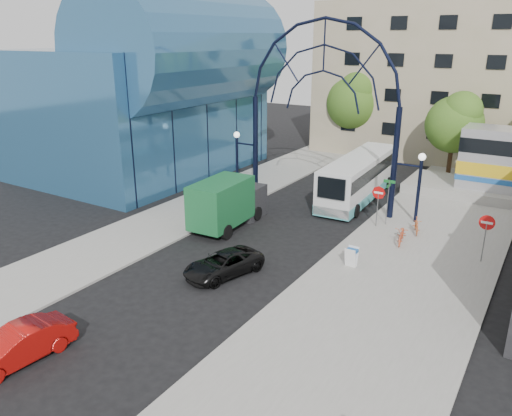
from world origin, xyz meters
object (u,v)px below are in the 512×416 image
Objects in this scene: gateway_arch at (323,76)px; bike_near_a at (402,234)px; green_truck at (228,202)px; tree_north_a at (456,121)px; street_name_sign at (388,193)px; tree_north_b at (355,100)px; stop_sign at (378,196)px; red_sedan at (18,346)px; bike_near_b at (417,226)px; city_bus at (359,177)px; black_suv at (223,264)px; do_not_enter_sign at (486,227)px; sandwich_board at (352,255)px.

bike_near_a is at bearing -28.76° from gateway_arch.
tree_north_a is at bearing 60.81° from green_truck.
tree_north_b is (-9.08, 17.33, 3.14)m from street_name_sign.
bike_near_a is at bearing -87.36° from tree_north_a.
stop_sign is 0.63× the size of red_sedan.
gateway_arch is 22.80m from red_sedan.
green_truck is 3.96× the size of bike_near_b.
gateway_arch is at bearing -117.17° from tree_north_a.
city_bus is at bearing 88.13° from red_sedan.
tree_north_b is 4.20× the size of bike_near_a.
tree_north_b reaches higher than tree_north_a.
city_bus is 15.03m from black_suv.
tree_north_b is at bearing 103.68° from gateway_arch.
do_not_enter_sign is 0.31× the size of tree_north_b.
black_suv is at bearing -96.78° from city_bus.
city_bus is 2.71× the size of black_suv.
do_not_enter_sign is 14.15m from green_truck.
bike_near_a is (-4.15, 0.24, -1.36)m from do_not_enter_sign.
green_truck is at bearing -114.64° from gateway_arch.
bike_near_a is at bearing -55.07° from street_name_sign.
street_name_sign is at bearing 146.52° from bike_near_b.
black_suv is at bearing -102.96° from tree_north_a.
street_name_sign is (-5.80, 2.60, 0.15)m from do_not_enter_sign.
tree_north_a is at bearing 84.58° from stop_sign.
sandwich_board is (5.60, -8.02, -7.81)m from gateway_arch.
gateway_arch is 9.96m from green_truck.
gateway_arch is 2.25× the size of green_truck.
green_truck is 15.02m from red_sedan.
tree_north_b is at bearing 89.53° from green_truck.
gateway_arch is 3.35× the size of black_suv.
sandwich_board is 0.52× the size of bike_near_a.
stop_sign reaches higher than black_suv.
stop_sign is 6.51m from do_not_enter_sign.
tree_north_b is at bearing 115.83° from stop_sign.
tree_north_a is (-4.88, 15.93, 2.63)m from do_not_enter_sign.
sandwich_board is 0.12× the size of tree_north_b.
red_sedan is at bearing -108.21° from stop_sign.
tree_north_b reaches higher than sandwich_board.
tree_north_a is 3.68× the size of bike_near_a.
green_truck is 10.17m from bike_near_a.
tree_north_a reaches higher than sandwich_board.
gateway_arch is at bearing -122.80° from city_bus.
city_bus is (1.76, 3.01, -6.99)m from gateway_arch.
stop_sign is at bearing 83.66° from black_suv.
street_name_sign is 1.47× the size of bike_near_a.
city_bus is 2.80× the size of red_sedan.
green_truck is (-2.93, -6.40, -7.05)m from gateway_arch.
gateway_arch is 3.46× the size of red_sedan.
do_not_enter_sign is at bearing -19.99° from gateway_arch.
green_truck is (-7.73, -4.39, -0.49)m from stop_sign.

